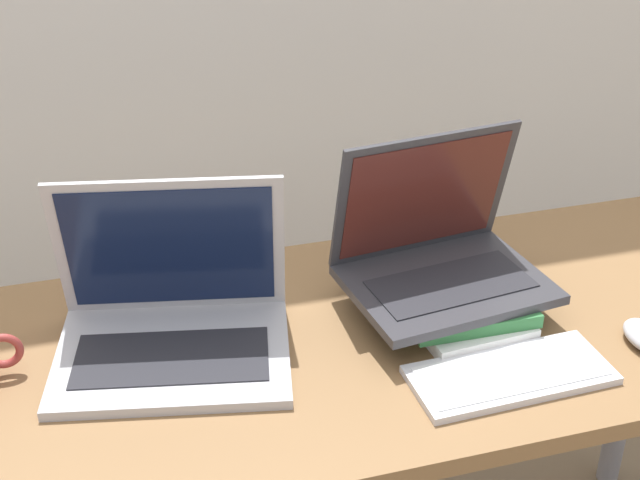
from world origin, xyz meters
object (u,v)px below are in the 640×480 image
object	(u,v)px
laptop_left	(172,319)
wireless_keyboard	(510,375)
laptop_on_books	(439,254)
book_stack	(453,298)

from	to	relation	value
laptop_left	wireless_keyboard	xyz separation A→B (m)	(0.46, -0.21, -0.05)
wireless_keyboard	laptop_on_books	bearing A→B (deg)	97.48
laptop_left	wireless_keyboard	bearing A→B (deg)	-24.62
laptop_on_books	laptop_left	bearing A→B (deg)	-179.40
book_stack	wireless_keyboard	size ratio (longest dim) A/B	0.88
laptop_on_books	book_stack	bearing A→B (deg)	-55.88
laptop_left	book_stack	xyz separation A→B (m)	(0.45, -0.02, -0.03)
laptop_left	laptop_on_books	size ratio (longest dim) A/B	1.17
laptop_on_books	wireless_keyboard	distance (m)	0.24
laptop_left	laptop_on_books	world-z (taller)	laptop_on_books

